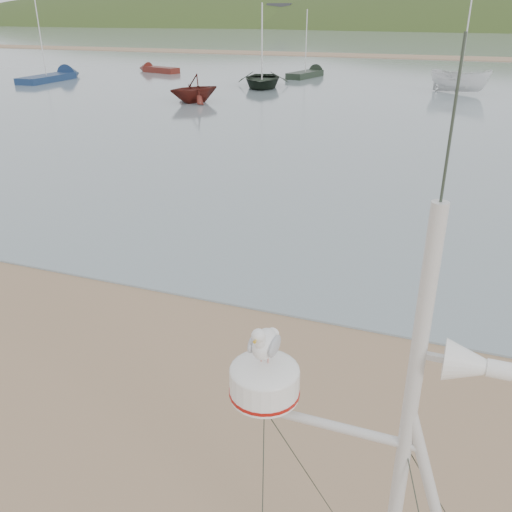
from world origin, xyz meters
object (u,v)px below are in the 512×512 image
(sailboat_dark_mid, at_px, (312,73))
(boat_red, at_px, (193,75))
(boat_white, at_px, (463,61))
(dinghy_red_far, at_px, (153,69))
(sailboat_blue_near, at_px, (62,76))
(boat_dark, at_px, (262,48))

(sailboat_dark_mid, bearing_deg, boat_red, -99.43)
(boat_red, distance_m, boat_white, 18.50)
(sailboat_dark_mid, distance_m, dinghy_red_far, 15.18)
(boat_red, relative_size, dinghy_red_far, 0.64)
(boat_white, xyz_separation_m, sailboat_blue_near, (-31.74, -2.54, -1.88))
(boat_dark, height_order, boat_red, boat_dark)
(boat_white, relative_size, dinghy_red_far, 0.84)
(boat_red, distance_m, sailboat_blue_near, 18.18)
(boat_dark, xyz_separation_m, boat_red, (-1.40, -8.51, -1.13))
(sailboat_dark_mid, bearing_deg, dinghy_red_far, -173.23)
(sailboat_dark_mid, relative_size, sailboat_blue_near, 0.81)
(boat_red, bearing_deg, boat_white, 68.33)
(boat_red, relative_size, boat_white, 0.76)
(boat_dark, bearing_deg, sailboat_blue_near, 166.35)
(boat_dark, height_order, dinghy_red_far, boat_dark)
(boat_red, height_order, sailboat_blue_near, sailboat_blue_near)
(boat_white, relative_size, sailboat_dark_mid, 0.71)
(boat_red, bearing_deg, dinghy_red_far, 162.31)
(boat_red, height_order, boat_white, boat_white)
(sailboat_dark_mid, bearing_deg, boat_dark, -99.51)
(boat_dark, height_order, sailboat_blue_near, sailboat_blue_near)
(dinghy_red_far, bearing_deg, boat_red, -52.14)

